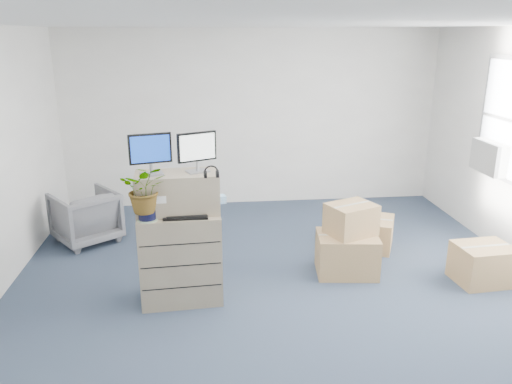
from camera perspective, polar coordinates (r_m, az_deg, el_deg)
ground at (r=5.26m, az=3.43°, el=-13.27°), size 7.00×7.00×0.00m
wall_back at (r=8.11m, az=-0.46°, el=8.36°), size 6.00×0.02×2.80m
ac_unit at (r=7.06m, az=25.32°, el=3.63°), size 0.24×0.60×0.40m
filing_cabinet_lower at (r=5.30m, az=-8.61°, el=-7.34°), size 0.86×0.56×0.96m
filing_cabinet_upper at (r=5.09m, az=-8.97°, el=-0.07°), size 0.85×0.46×0.41m
monitor_left at (r=4.96m, az=-11.98°, el=4.51°), size 0.41×0.21×0.41m
monitor_right at (r=4.98m, az=-6.75°, el=4.80°), size 0.39×0.23×0.40m
headphones at (r=4.86m, az=-5.14°, el=2.24°), size 0.14×0.02×0.14m
keyboard at (r=4.99m, az=-8.04°, el=-2.77°), size 0.44×0.18×0.02m
mouse at (r=5.05m, az=-4.76°, el=-2.35°), size 0.10×0.08×0.03m
water_bottle at (r=5.10m, az=-7.57°, el=-0.91°), size 0.07×0.07×0.26m
phone_dock at (r=5.14m, az=-8.98°, el=-1.81°), size 0.06×0.05×0.13m
external_drive at (r=5.20m, az=-5.20°, el=-1.65°), size 0.20×0.16×0.05m
tissue_box at (r=5.19m, az=-4.63°, el=-0.88°), size 0.22×0.15×0.08m
potted_plant at (r=4.90m, az=-12.49°, el=-0.31°), size 0.46×0.50×0.46m
office_chair at (r=7.09m, az=-18.91°, el=-2.43°), size 1.02×1.01×0.77m
cardboard_boxes at (r=6.20m, az=14.61°, el=-5.89°), size 2.17×1.74×0.84m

